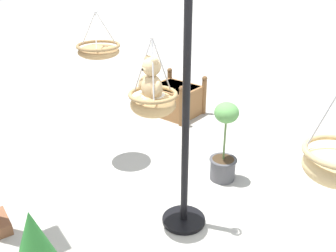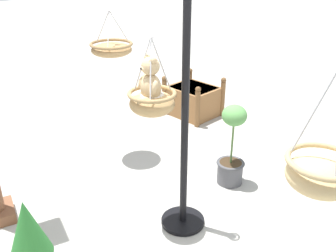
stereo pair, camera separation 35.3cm
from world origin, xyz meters
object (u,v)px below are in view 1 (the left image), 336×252
(hanging_basket_with_teddy, at_px, (153,102))
(hanging_basket_right_low, at_px, (99,50))
(potted_plant_bushy_green, at_px, (224,147))
(display_pole_central, at_px, (185,163))
(teddy_bear, at_px, (151,83))
(potted_plant_trailing_ivy, at_px, (35,248))
(wooden_planter_box, at_px, (175,99))

(hanging_basket_with_teddy, distance_m, hanging_basket_right_low, 1.51)
(hanging_basket_with_teddy, distance_m, potted_plant_bushy_green, 1.44)
(display_pole_central, distance_m, teddy_bear, 0.87)
(hanging_basket_right_low, distance_m, potted_plant_trailing_ivy, 2.37)
(teddy_bear, bearing_deg, hanging_basket_right_low, -7.69)
(hanging_basket_right_low, xyz_separation_m, potted_plant_trailing_ivy, (-1.59, 1.38, -1.09))
(hanging_basket_with_teddy, xyz_separation_m, wooden_planter_box, (2.19, -1.79, -1.05))
(potted_plant_bushy_green, distance_m, potted_plant_trailing_ivy, 2.34)
(display_pole_central, bearing_deg, wooden_planter_box, -33.38)
(display_pole_central, relative_size, hanging_basket_with_teddy, 3.28)
(hanging_basket_with_teddy, bearing_deg, wooden_planter_box, -39.27)
(potted_plant_bushy_green, bearing_deg, display_pole_central, 113.98)
(teddy_bear, distance_m, potted_plant_bushy_green, 1.58)
(teddy_bear, xyz_separation_m, potted_plant_trailing_ivy, (-0.10, 1.18, -1.14))
(teddy_bear, bearing_deg, display_pole_central, -118.94)
(display_pole_central, xyz_separation_m, potted_plant_trailing_ivy, (0.05, 1.45, -0.33))
(hanging_basket_with_teddy, relative_size, potted_plant_trailing_ivy, 0.96)
(potted_plant_trailing_ivy, bearing_deg, potted_plant_bushy_green, -81.69)
(display_pole_central, bearing_deg, potted_plant_bushy_green, -66.02)
(wooden_planter_box, bearing_deg, potted_plant_bushy_green, 160.84)
(display_pole_central, bearing_deg, hanging_basket_with_teddy, 59.04)
(wooden_planter_box, relative_size, potted_plant_trailing_ivy, 1.33)
(teddy_bear, xyz_separation_m, hanging_basket_right_low, (1.49, -0.20, -0.05))
(wooden_planter_box, bearing_deg, hanging_basket_right_low, 113.60)
(display_pole_central, height_order, potted_plant_trailing_ivy, display_pole_central)
(display_pole_central, bearing_deg, potted_plant_trailing_ivy, 88.21)
(display_pole_central, relative_size, potted_plant_bushy_green, 2.31)
(hanging_basket_right_low, bearing_deg, potted_plant_trailing_ivy, 139.05)
(hanging_basket_with_teddy, relative_size, hanging_basket_right_low, 1.28)
(hanging_basket_with_teddy, height_order, hanging_basket_right_low, hanging_basket_right_low)
(hanging_basket_with_teddy, distance_m, wooden_planter_box, 3.02)
(teddy_bear, bearing_deg, wooden_planter_box, -39.60)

